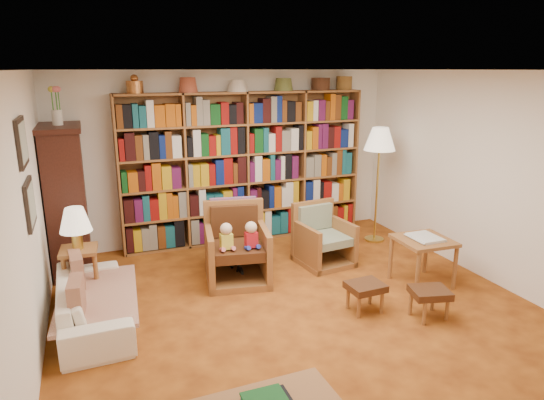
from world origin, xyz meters
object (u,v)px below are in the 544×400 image
sofa (93,302)px  armchair_sage (321,240)px  wheelchair (245,239)px  footstool_b (430,294)px  side_table_lamp (80,263)px  side_table_papers (424,245)px  footstool_a (365,288)px  floor_lamp (380,144)px  armchair_leather (235,248)px

sofa → armchair_sage: 2.97m
wheelchair → footstool_b: 2.39m
armchair_sage → side_table_lamp: bearing=-178.6°
side_table_papers → footstool_b: size_ratio=1.41×
sofa → footstool_a: bearing=-107.2°
footstool_b → side_table_papers: bearing=57.5°
wheelchair → sofa: bearing=-156.2°
side_table_lamp → footstool_b: (3.35, -1.70, -0.19)m
side_table_lamp → floor_lamp: floor_lamp is taller
side_table_lamp → floor_lamp: size_ratio=0.36×
side_table_lamp → footstool_b: bearing=-26.9°
sofa → floor_lamp: floor_lamp is taller
side_table_lamp → footstool_b: 3.76m
sofa → floor_lamp: 4.35m
footstool_b → armchair_sage: bearing=101.4°
wheelchair → footstool_a: wheelchair is taller
wheelchair → armchair_leather: bearing=-129.1°
armchair_leather → wheelchair: (0.22, 0.27, 0.00)m
armchair_sage → footstool_a: size_ratio=2.06×
side_table_lamp → armchair_leather: size_ratio=0.65×
wheelchair → side_table_papers: wheelchair is taller
side_table_lamp → wheelchair: bearing=7.5°
footstool_b → sofa: bearing=160.9°
armchair_sage → floor_lamp: size_ratio=0.47×
side_table_lamp → side_table_papers: size_ratio=0.99×
wheelchair → side_table_papers: size_ratio=1.36×
footstool_b → floor_lamp: bearing=70.9°
sofa → armchair_sage: armchair_sage is taller
side_table_lamp → floor_lamp: (4.13, 0.53, 1.02)m
armchair_leather → floor_lamp: floor_lamp is taller
sofa → side_table_lamp: side_table_lamp is taller
armchair_sage → footstool_b: (0.36, -1.77, -0.04)m
side_table_lamp → footstool_a: side_table_lamp is taller
armchair_leather → side_table_lamp: bearing=179.8°
floor_lamp → footstool_b: size_ratio=3.83×
sofa → floor_lamp: size_ratio=0.96×
armchair_sage → footstool_a: (-0.19, -1.41, -0.04)m
wheelchair → footstool_a: bearing=-62.7°
armchair_leather → wheelchair: size_ratio=1.12×
armchair_leather → armchair_sage: size_ratio=1.20×
sofa → armchair_sage: size_ratio=2.06×
floor_lamp → sofa: bearing=-164.7°
footstool_a → footstool_b: 0.65m
footstool_a → side_table_lamp: bearing=154.6°
armchair_leather → side_table_papers: (2.03, -0.98, 0.10)m
wheelchair → side_table_papers: 2.21m
floor_lamp → side_table_papers: (-0.32, -1.52, -0.98)m
armchair_sage → floor_lamp: (1.13, 0.46, 1.17)m
side_table_lamp → armchair_sage: bearing=1.4°
side_table_papers → floor_lamp: bearing=78.0°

